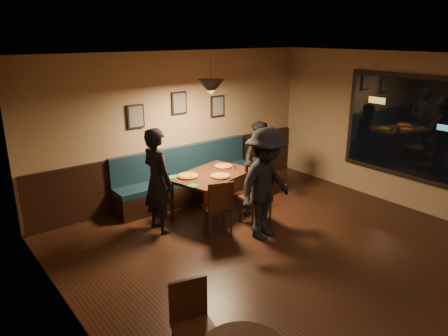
# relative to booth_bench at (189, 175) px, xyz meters

# --- Properties ---
(floor) EXTENTS (7.00, 7.00, 0.00)m
(floor) POSITION_rel_booth_bench_xyz_m (0.00, -3.20, -0.50)
(floor) COLOR black
(floor) RESTS_ON ground
(ceiling) EXTENTS (7.00, 7.00, 0.00)m
(ceiling) POSITION_rel_booth_bench_xyz_m (0.00, -3.20, 2.30)
(ceiling) COLOR silver
(ceiling) RESTS_ON ground
(wall_back) EXTENTS (6.00, 0.00, 6.00)m
(wall_back) POSITION_rel_booth_bench_xyz_m (0.00, 0.30, 0.90)
(wall_back) COLOR #8C704F
(wall_back) RESTS_ON ground
(wall_left) EXTENTS (0.00, 7.00, 7.00)m
(wall_left) POSITION_rel_booth_bench_xyz_m (-3.00, -3.20, 0.90)
(wall_left) COLOR #8C704F
(wall_left) RESTS_ON ground
(wall_right) EXTENTS (0.00, 7.00, 7.00)m
(wall_right) POSITION_rel_booth_bench_xyz_m (3.00, -3.20, 0.90)
(wall_right) COLOR #8C704F
(wall_right) RESTS_ON ground
(wainscot) EXTENTS (5.88, 0.06, 1.00)m
(wainscot) POSITION_rel_booth_bench_xyz_m (0.00, 0.27, 0.00)
(wainscot) COLOR black
(wainscot) RESTS_ON ground
(booth_bench) EXTENTS (3.00, 0.60, 1.00)m
(booth_bench) POSITION_rel_booth_bench_xyz_m (0.00, 0.00, 0.00)
(booth_bench) COLOR #0F232D
(booth_bench) RESTS_ON ground
(window_frame) EXTENTS (0.06, 2.56, 1.86)m
(window_frame) POSITION_rel_booth_bench_xyz_m (2.96, -2.70, 1.00)
(window_frame) COLOR black
(window_frame) RESTS_ON wall_right
(window_glass) EXTENTS (0.00, 2.40, 2.40)m
(window_glass) POSITION_rel_booth_bench_xyz_m (2.93, -2.70, 1.00)
(window_glass) COLOR black
(window_glass) RESTS_ON wall_right
(picture_left) EXTENTS (0.32, 0.04, 0.42)m
(picture_left) POSITION_rel_booth_bench_xyz_m (-0.90, 0.27, 1.20)
(picture_left) COLOR black
(picture_left) RESTS_ON wall_back
(picture_center) EXTENTS (0.32, 0.04, 0.42)m
(picture_center) POSITION_rel_booth_bench_xyz_m (0.00, 0.27, 1.35)
(picture_center) COLOR black
(picture_center) RESTS_ON wall_back
(picture_right) EXTENTS (0.32, 0.04, 0.42)m
(picture_right) POSITION_rel_booth_bench_xyz_m (0.90, 0.27, 1.20)
(picture_right) COLOR black
(picture_right) RESTS_ON wall_back
(pendant_lamp) EXTENTS (0.44, 0.44, 0.25)m
(pendant_lamp) POSITION_rel_booth_bench_xyz_m (-0.06, -0.83, 1.75)
(pendant_lamp) COLOR black
(pendant_lamp) RESTS_ON ceiling
(dining_table) EXTENTS (1.60, 1.24, 0.76)m
(dining_table) POSITION_rel_booth_bench_xyz_m (-0.06, -0.83, -0.12)
(dining_table) COLOR black
(dining_table) RESTS_ON floor
(chair_near_left) EXTENTS (0.52, 0.52, 0.93)m
(chair_near_left) POSITION_rel_booth_bench_xyz_m (-0.45, -1.51, -0.04)
(chair_near_left) COLOR black
(chair_near_left) RESTS_ON floor
(chair_near_right) EXTENTS (0.46, 0.46, 0.96)m
(chair_near_right) POSITION_rel_booth_bench_xyz_m (0.28, -1.61, -0.02)
(chair_near_right) COLOR black
(chair_near_right) RESTS_ON floor
(diner_left) EXTENTS (0.46, 0.66, 1.72)m
(diner_left) POSITION_rel_booth_bench_xyz_m (-1.12, -0.83, 0.36)
(diner_left) COLOR black
(diner_left) RESTS_ON floor
(diner_right) EXTENTS (0.61, 0.76, 1.50)m
(diner_right) POSITION_rel_booth_bench_xyz_m (1.17, -0.74, 0.25)
(diner_right) COLOR black
(diner_right) RESTS_ON floor
(diner_front) EXTENTS (1.26, 0.89, 1.77)m
(diner_front) POSITION_rel_booth_bench_xyz_m (0.07, -2.06, 0.39)
(diner_front) COLOR black
(diner_front) RESTS_ON floor
(pizza_a) EXTENTS (0.40, 0.40, 0.04)m
(pizza_a) POSITION_rel_booth_bench_xyz_m (-0.48, -0.72, 0.28)
(pizza_a) COLOR orange
(pizza_a) RESTS_ON dining_table
(pizza_b) EXTENTS (0.35, 0.35, 0.04)m
(pizza_b) POSITION_rel_booth_bench_xyz_m (-0.04, -1.05, 0.27)
(pizza_b) COLOR gold
(pizza_b) RESTS_ON dining_table
(pizza_c) EXTENTS (0.33, 0.33, 0.04)m
(pizza_c) POSITION_rel_booth_bench_xyz_m (0.34, -0.65, 0.27)
(pizza_c) COLOR orange
(pizza_c) RESTS_ON dining_table
(soda_glass) EXTENTS (0.07, 0.07, 0.14)m
(soda_glass) POSITION_rel_booth_bench_xyz_m (0.49, -1.12, 0.33)
(soda_glass) COLOR black
(soda_glass) RESTS_ON dining_table
(tabasco_bottle) EXTENTS (0.03, 0.03, 0.11)m
(tabasco_bottle) POSITION_rel_booth_bench_xyz_m (0.42, -0.90, 0.31)
(tabasco_bottle) COLOR #95040D
(tabasco_bottle) RESTS_ON dining_table
(napkin_a) EXTENTS (0.18, 0.18, 0.01)m
(napkin_a) POSITION_rel_booth_bench_xyz_m (-0.68, -0.56, 0.26)
(napkin_a) COLOR #217E29
(napkin_a) RESTS_ON dining_table
(napkin_b) EXTENTS (0.19, 0.19, 0.01)m
(napkin_b) POSITION_rel_booth_bench_xyz_m (-0.65, -1.14, 0.26)
(napkin_b) COLOR #1E731F
(napkin_b) RESTS_ON dining_table
(cutlery_set) EXTENTS (0.20, 0.05, 0.00)m
(cutlery_set) POSITION_rel_booth_bench_xyz_m (-0.09, -1.23, 0.26)
(cutlery_set) COLOR silver
(cutlery_set) RESTS_ON dining_table
(cafe_chair_far) EXTENTS (0.47, 0.47, 0.87)m
(cafe_chair_far) POSITION_rel_booth_bench_xyz_m (-2.34, -3.67, -0.07)
(cafe_chair_far) COLOR black
(cafe_chair_far) RESTS_ON floor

